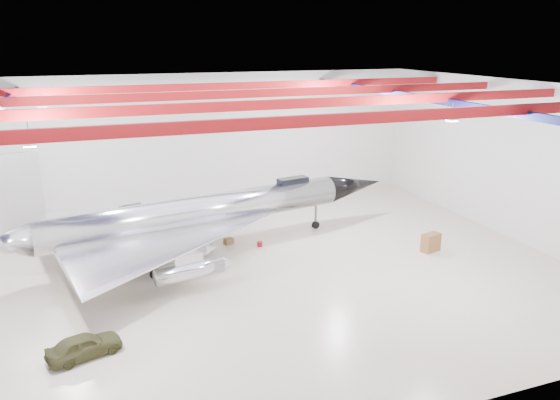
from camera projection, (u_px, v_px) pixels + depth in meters
name	position (u px, v px, depth m)	size (l,w,h in m)	color
floor	(237.00, 273.00, 32.94)	(40.00, 40.00, 0.00)	beige
wall_back	(185.00, 142.00, 44.87)	(40.00, 40.00, 0.00)	silver
wall_right	(511.00, 160.00, 38.05)	(30.00, 30.00, 0.00)	silver
ceiling	(233.00, 89.00, 29.83)	(40.00, 40.00, 0.00)	#0A0F38
ceiling_structure	(233.00, 101.00, 30.02)	(39.50, 29.50, 1.08)	maroon
jet_aircraft	(200.00, 216.00, 35.53)	(28.39, 18.99, 7.79)	silver
jeep	(84.00, 346.00, 24.15)	(1.31, 3.26, 1.11)	#3E3E1F
desk	(431.00, 242.00, 36.27)	(1.33, 0.66, 1.22)	brown
toolbox_red	(150.00, 242.00, 37.60)	(0.43, 0.34, 0.30)	maroon
engine_drum	(209.00, 248.00, 36.28)	(0.52, 0.52, 0.46)	#59595B
parts_bin	(229.00, 241.00, 37.66)	(0.58, 0.47, 0.41)	olive
crate_small	(130.00, 246.00, 36.85)	(0.43, 0.34, 0.30)	#59595B
tool_chest	(260.00, 244.00, 37.24)	(0.36, 0.36, 0.33)	maroon
oil_barrel	(187.00, 252.00, 35.70)	(0.61, 0.49, 0.43)	olive
spares_box	(200.00, 227.00, 40.58)	(0.38, 0.38, 0.34)	#59595B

